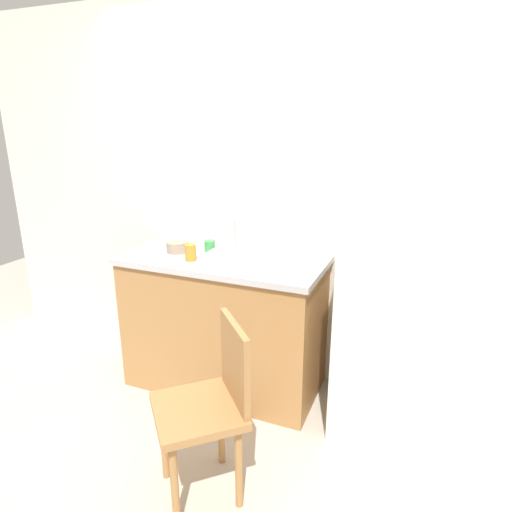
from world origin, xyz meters
TOP-DOWN VIEW (x-y plane):
  - ground_plane at (0.00, 0.00)m, footprint 8.00×8.00m
  - back_wall at (0.00, 1.00)m, footprint 4.80×0.10m
  - cabinet_base at (-0.24, 0.65)m, footprint 1.28×0.60m
  - countertop at (-0.24, 0.65)m, footprint 1.32×0.64m
  - faucet at (-0.29, 0.90)m, footprint 0.02×0.02m
  - refrigerator at (0.82, 0.64)m, footprint 0.54×0.61m
  - chair at (0.11, -0.21)m, footprint 0.57×0.57m
  - dish_tray at (-0.17, 0.63)m, footprint 0.28×0.20m
  - terracotta_bowl at (-0.57, 0.64)m, footprint 0.15×0.15m
  - cup_green at (-0.38, 0.72)m, footprint 0.07×0.07m
  - cup_orange at (-0.39, 0.51)m, footprint 0.07×0.07m

SIDE VIEW (x-z plane):
  - ground_plane at x=0.00m, z-range 0.00..0.00m
  - cabinet_base at x=-0.24m, z-range 0.00..0.89m
  - chair at x=0.11m, z-range 0.05..0.94m
  - refrigerator at x=0.82m, z-range 0.00..1.29m
  - countertop at x=-0.24m, z-range 0.89..0.93m
  - dish_tray at x=-0.17m, z-range 0.93..0.98m
  - terracotta_bowl at x=-0.57m, z-range 0.93..1.00m
  - cup_green at x=-0.38m, z-range 0.93..1.00m
  - cup_orange at x=-0.39m, z-range 0.93..1.03m
  - faucet at x=-0.29m, z-range 0.93..1.17m
  - back_wall at x=0.00m, z-range 0.00..2.55m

